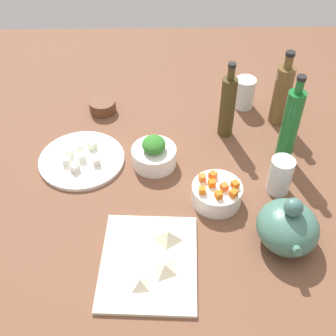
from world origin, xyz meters
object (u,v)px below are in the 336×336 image
(cutting_board, at_px, (149,262))
(teapot, at_px, (288,227))
(bowl_carrots, at_px, (217,194))
(bowl_greens, at_px, (154,156))
(bottle_0, at_px, (282,94))
(bottle_2, at_px, (228,106))
(bowl_small_side, at_px, (103,106))
(drinking_glass_1, at_px, (280,175))
(plate_tofu, at_px, (82,160))
(drinking_glass_0, at_px, (244,93))
(bottle_1, at_px, (290,125))

(cutting_board, bearing_deg, teapot, 100.10)
(bowl_carrots, bearing_deg, bowl_greens, -131.74)
(bottle_0, height_order, bottle_2, same)
(bowl_carrots, bearing_deg, cutting_board, -42.22)
(bowl_small_side, relative_size, drinking_glass_1, 0.81)
(plate_tofu, distance_m, bowl_carrots, 0.43)
(plate_tofu, distance_m, bottle_0, 0.66)
(bottle_2, xyz_separation_m, drinking_glass_0, (-0.15, 0.08, -0.06))
(bottle_0, distance_m, drinking_glass_1, 0.33)
(bowl_small_side, distance_m, bottle_1, 0.63)
(bottle_2, bearing_deg, drinking_glass_0, 151.71)
(bowl_greens, height_order, bottle_2, bottle_2)
(bowl_greens, xyz_separation_m, bowl_carrots, (0.15, 0.17, -0.00))
(cutting_board, xyz_separation_m, bottle_2, (-0.50, 0.24, 0.10))
(bowl_carrots, relative_size, teapot, 0.77)
(bowl_small_side, bearing_deg, bottle_0, 83.67)
(teapot, height_order, bottle_2, bottle_2)
(bottle_0, xyz_separation_m, drinking_glass_0, (-0.09, -0.10, -0.05))
(plate_tofu, distance_m, drinking_glass_0, 0.60)
(cutting_board, distance_m, bowl_small_side, 0.64)
(bowl_carrots, distance_m, bottle_1, 0.30)
(plate_tofu, distance_m, bottle_2, 0.48)
(bottle_2, bearing_deg, teapot, 13.37)
(plate_tofu, bearing_deg, drinking_glass_1, 77.32)
(cutting_board, xyz_separation_m, bottle_1, (-0.38, 0.41, 0.12))
(bowl_greens, distance_m, bottle_1, 0.41)
(bottle_2, relative_size, drinking_glass_0, 2.41)
(plate_tofu, bearing_deg, drinking_glass_0, 117.57)
(bottle_2, bearing_deg, cutting_board, -25.82)
(bottle_1, bearing_deg, drinking_glass_1, -18.00)
(bowl_greens, bearing_deg, drinking_glass_1, 71.87)
(drinking_glass_0, distance_m, drinking_glass_1, 0.41)
(bowl_greens, relative_size, teapot, 0.74)
(bottle_2, bearing_deg, bowl_small_side, -107.38)
(bottle_2, distance_m, drinking_glass_0, 0.18)
(drinking_glass_1, bearing_deg, bowl_carrots, -77.66)
(bottle_0, bearing_deg, plate_tofu, -73.31)
(teapot, distance_m, bottle_1, 0.33)
(cutting_board, xyz_separation_m, plate_tofu, (-0.37, -0.21, 0.00))
(plate_tofu, relative_size, bowl_small_side, 2.86)
(cutting_board, xyz_separation_m, drinking_glass_0, (-0.64, 0.32, 0.05))
(bowl_greens, distance_m, bottle_2, 0.28)
(plate_tofu, bearing_deg, bottle_0, 106.69)
(bowl_carrots, bearing_deg, bottle_2, 169.14)
(drinking_glass_0, bearing_deg, teapot, 2.30)
(bowl_small_side, height_order, bottle_0, bottle_0)
(bottle_1, bearing_deg, teapot, -11.10)
(plate_tofu, xyz_separation_m, bowl_carrots, (0.17, 0.39, 0.02))
(bowl_greens, distance_m, bottle_0, 0.46)
(drinking_glass_1, bearing_deg, bottle_2, -154.54)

